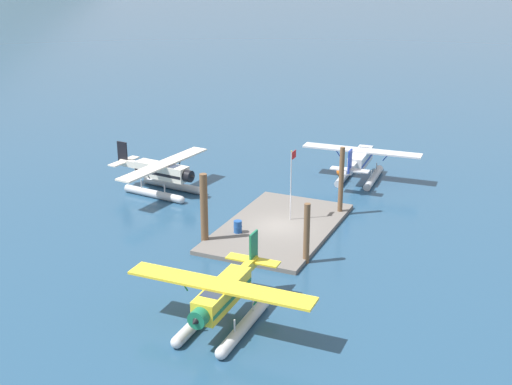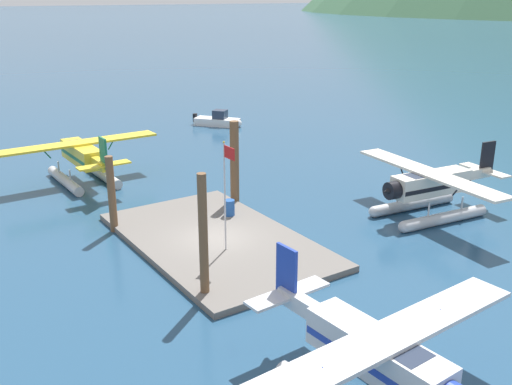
{
  "view_description": "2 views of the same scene",
  "coord_description": "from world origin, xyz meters",
  "px_view_note": "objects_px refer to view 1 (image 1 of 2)",
  "views": [
    {
      "loc": [
        -41.44,
        -16.61,
        18.91
      ],
      "look_at": [
        0.37,
        1.94,
        2.46
      ],
      "focal_mm": 46.87,
      "sensor_mm": 36.0,
      "label": 1
    },
    {
      "loc": [
        23.65,
        -13.32,
        11.89
      ],
      "look_at": [
        -2.46,
        4.03,
        1.22
      ],
      "focal_mm": 41.2,
      "sensor_mm": 36.0,
      "label": 2
    }
  ],
  "objects_px": {
    "flagpole": "(292,176)",
    "mooring_buoy": "(341,172)",
    "seaplane_cream_bow_right": "(162,175)",
    "seaplane_yellow_port_aft": "(222,301)",
    "seaplane_silver_stbd_aft": "(360,162)",
    "fuel_drum": "(238,227)"
  },
  "relations": [
    {
      "from": "flagpole",
      "to": "mooring_buoy",
      "type": "height_order",
      "value": "flagpole"
    },
    {
      "from": "seaplane_cream_bow_right",
      "to": "seaplane_yellow_port_aft",
      "type": "bearing_deg",
      "value": -140.31
    },
    {
      "from": "mooring_buoy",
      "to": "seaplane_cream_bow_right",
      "type": "distance_m",
      "value": 16.09
    },
    {
      "from": "flagpole",
      "to": "seaplane_cream_bow_right",
      "type": "distance_m",
      "value": 12.38
    },
    {
      "from": "flagpole",
      "to": "seaplane_silver_stbd_aft",
      "type": "xyz_separation_m",
      "value": [
        11.79,
        -1.94,
        -2.07
      ]
    },
    {
      "from": "seaplane_yellow_port_aft",
      "to": "mooring_buoy",
      "type": "bearing_deg",
      "value": 3.77
    },
    {
      "from": "fuel_drum",
      "to": "seaplane_cream_bow_right",
      "type": "bearing_deg",
      "value": 59.57
    },
    {
      "from": "fuel_drum",
      "to": "seaplane_cream_bow_right",
      "type": "relative_size",
      "value": 0.08
    },
    {
      "from": "fuel_drum",
      "to": "seaplane_yellow_port_aft",
      "type": "bearing_deg",
      "value": -158.47
    },
    {
      "from": "fuel_drum",
      "to": "mooring_buoy",
      "type": "distance_m",
      "value": 16.24
    },
    {
      "from": "flagpole",
      "to": "fuel_drum",
      "type": "distance_m",
      "value": 5.49
    },
    {
      "from": "flagpole",
      "to": "seaplane_cream_bow_right",
      "type": "bearing_deg",
      "value": 81.98
    },
    {
      "from": "flagpole",
      "to": "seaplane_yellow_port_aft",
      "type": "bearing_deg",
      "value": -172.68
    },
    {
      "from": "fuel_drum",
      "to": "seaplane_cream_bow_right",
      "type": "distance_m",
      "value": 11.15
    },
    {
      "from": "flagpole",
      "to": "seaplane_silver_stbd_aft",
      "type": "distance_m",
      "value": 12.12
    },
    {
      "from": "seaplane_yellow_port_aft",
      "to": "fuel_drum",
      "type": "bearing_deg",
      "value": 21.53
    },
    {
      "from": "seaplane_silver_stbd_aft",
      "to": "seaplane_cream_bow_right",
      "type": "height_order",
      "value": "same"
    },
    {
      "from": "fuel_drum",
      "to": "seaplane_yellow_port_aft",
      "type": "relative_size",
      "value": 0.08
    },
    {
      "from": "seaplane_silver_stbd_aft",
      "to": "seaplane_yellow_port_aft",
      "type": "height_order",
      "value": "same"
    },
    {
      "from": "flagpole",
      "to": "seaplane_silver_stbd_aft",
      "type": "height_order",
      "value": "flagpole"
    },
    {
      "from": "seaplane_cream_bow_right",
      "to": "flagpole",
      "type": "bearing_deg",
      "value": -98.02
    },
    {
      "from": "flagpole",
      "to": "fuel_drum",
      "type": "bearing_deg",
      "value": 147.56
    }
  ]
}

